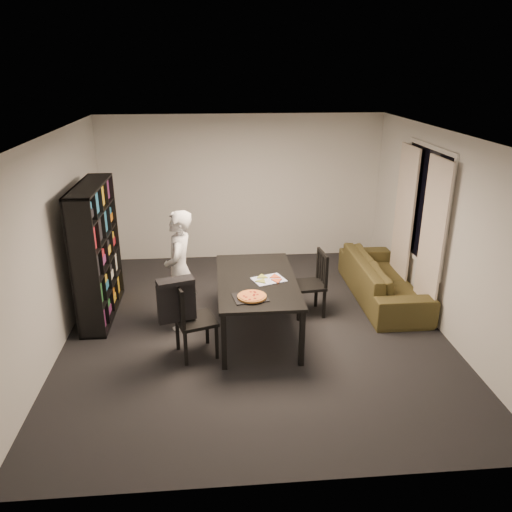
{
  "coord_description": "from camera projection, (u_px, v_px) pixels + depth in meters",
  "views": [
    {
      "loc": [
        -0.51,
        -6.03,
        3.38
      ],
      "look_at": [
        0.01,
        -0.0,
        1.05
      ],
      "focal_mm": 35.0,
      "sensor_mm": 36.0,
      "label": 1
    }
  ],
  "objects": [
    {
      "name": "pepperoni_pizza",
      "position": [
        252.0,
        296.0,
        5.95
      ],
      "size": [
        0.35,
        0.35,
        0.03
      ],
      "rotation": [
        0.0,
        0.0,
        -0.04
      ],
      "color": "#A66930",
      "rests_on": "dining_table"
    },
    {
      "name": "baking_tray",
      "position": [
        250.0,
        297.0,
        5.97
      ],
      "size": [
        0.45,
        0.38,
        0.01
      ],
      "primitive_type": "cube",
      "rotation": [
        0.0,
        0.0,
        0.16
      ],
      "color": "black",
      "rests_on": "dining_table"
    },
    {
      "name": "draped_jacket",
      "position": [
        176.0,
        298.0,
        5.87
      ],
      "size": [
        0.47,
        0.31,
        0.54
      ],
      "rotation": [
        0.0,
        0.0,
        1.88
      ],
      "color": "black",
      "rests_on": "chair_left"
    },
    {
      "name": "room",
      "position": [
        255.0,
        238.0,
        6.4
      ],
      "size": [
        5.01,
        5.51,
        2.61
      ],
      "color": "black",
      "rests_on": "ground"
    },
    {
      "name": "kitchen_towel",
      "position": [
        269.0,
        280.0,
        6.47
      ],
      "size": [
        0.48,
        0.42,
        0.01
      ],
      "primitive_type": "cube",
      "rotation": [
        0.0,
        0.0,
        0.35
      ],
      "color": "white",
      "rests_on": "dining_table"
    },
    {
      "name": "curtain_right",
      "position": [
        404.0,
        219.0,
        7.69
      ],
      "size": [
        0.03,
        0.7,
        2.25
      ],
      "primitive_type": "cube",
      "color": "beige",
      "rests_on": "room"
    },
    {
      "name": "chair_left",
      "position": [
        188.0,
        315.0,
        6.01
      ],
      "size": [
        0.57,
        0.57,
        0.98
      ],
      "rotation": [
        0.0,
        0.0,
        1.88
      ],
      "color": "black",
      "rests_on": "room"
    },
    {
      "name": "curtain_left",
      "position": [
        432.0,
        241.0,
        6.72
      ],
      "size": [
        0.03,
        0.7,
        2.25
      ],
      "primitive_type": "cube",
      "color": "beige",
      "rests_on": "room"
    },
    {
      "name": "chair_right",
      "position": [
        315.0,
        279.0,
        7.08
      ],
      "size": [
        0.48,
        0.48,
        0.94
      ],
      "rotation": [
        0.0,
        0.0,
        -1.46
      ],
      "color": "black",
      "rests_on": "room"
    },
    {
      "name": "bookshelf",
      "position": [
        97.0,
        252.0,
        6.91
      ],
      "size": [
        0.35,
        1.5,
        1.9
      ],
      "primitive_type": "cube",
      "color": "black",
      "rests_on": "room"
    },
    {
      "name": "sofa",
      "position": [
        383.0,
        279.0,
        7.62
      ],
      "size": [
        0.85,
        2.16,
        0.63
      ],
      "primitive_type": "imported",
      "rotation": [
        0.0,
        0.0,
        1.57
      ],
      "color": "#3B3717",
      "rests_on": "room"
    },
    {
      "name": "window_frame",
      "position": [
        425.0,
        206.0,
        7.09
      ],
      "size": [
        0.03,
        1.52,
        1.72
      ],
      "primitive_type": "cube",
      "color": "white",
      "rests_on": "room"
    },
    {
      "name": "window_pane",
      "position": [
        425.0,
        206.0,
        7.09
      ],
      "size": [
        0.02,
        1.4,
        1.6
      ],
      "primitive_type": "cube",
      "color": "black",
      "rests_on": "room"
    },
    {
      "name": "person",
      "position": [
        180.0,
        270.0,
        6.63
      ],
      "size": [
        0.45,
        0.63,
        1.64
      ],
      "primitive_type": "imported",
      "rotation": [
        0.0,
        0.0,
        -1.67
      ],
      "color": "silver",
      "rests_on": "room"
    },
    {
      "name": "pizza_slices",
      "position": [
        269.0,
        279.0,
        6.48
      ],
      "size": [
        0.41,
        0.36,
        0.01
      ],
      "primitive_type": null,
      "rotation": [
        0.0,
        0.0,
        0.14
      ],
      "color": "gold",
      "rests_on": "dining_table"
    },
    {
      "name": "dining_table",
      "position": [
        257.0,
        284.0,
        6.52
      ],
      "size": [
        1.02,
        1.84,
        0.77
      ],
      "color": "black",
      "rests_on": "room"
    }
  ]
}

